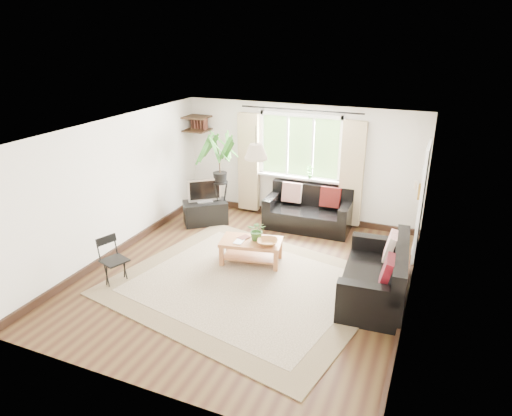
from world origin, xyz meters
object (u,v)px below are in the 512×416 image
at_px(sofa_back, 308,209).
at_px(folding_chair, 115,261).
at_px(sofa_right, 375,272).
at_px(coffee_table, 251,252).
at_px(tv_stand, 205,212).
at_px(palm_stand, 220,178).

xyz_separation_m(sofa_back, folding_chair, (-2.18, -3.26, -0.02)).
distance_m(sofa_right, coffee_table, 2.14).
bearing_deg(sofa_right, coffee_table, -101.85).
distance_m(tv_stand, palm_stand, 0.78).
relative_size(sofa_back, tv_stand, 1.94).
relative_size(palm_stand, folding_chair, 2.48).
bearing_deg(tv_stand, sofa_right, -60.70).
bearing_deg(tv_stand, sofa_back, -22.25).
xyz_separation_m(palm_stand, folding_chair, (-0.40, -2.90, -0.56)).
height_order(sofa_back, palm_stand, palm_stand).
bearing_deg(coffee_table, folding_chair, -139.86).
distance_m(sofa_back, folding_chair, 3.92).
distance_m(sofa_back, coffee_table, 1.88).
height_order(palm_stand, folding_chair, palm_stand).
relative_size(sofa_back, folding_chair, 2.24).
bearing_deg(tv_stand, palm_stand, 3.58).
relative_size(sofa_back, palm_stand, 0.90).
bearing_deg(coffee_table, sofa_back, 75.65).
distance_m(sofa_right, folding_chair, 3.99).
bearing_deg(folding_chair, sofa_right, -53.73).
bearing_deg(sofa_back, tv_stand, -165.79).
xyz_separation_m(coffee_table, folding_chair, (-1.71, -1.44, 0.17)).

